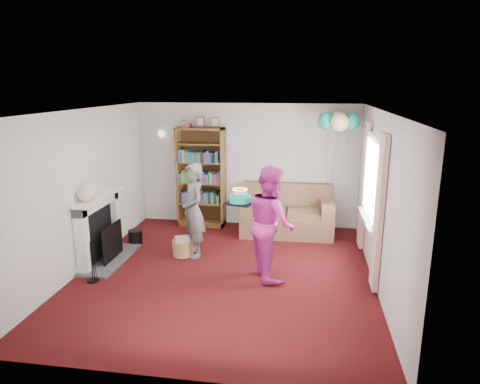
% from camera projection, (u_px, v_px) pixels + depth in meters
% --- Properties ---
extents(ground, '(5.00, 5.00, 0.00)m').
position_uv_depth(ground, '(225.00, 273.00, 6.67)').
color(ground, black).
rests_on(ground, ground).
extents(wall_back, '(4.50, 0.02, 2.50)m').
position_uv_depth(wall_back, '(247.00, 165.00, 8.77)').
color(wall_back, silver).
rests_on(wall_back, ground).
extents(wall_left, '(0.02, 5.00, 2.50)m').
position_uv_depth(wall_left, '(83.00, 190.00, 6.70)').
color(wall_left, silver).
rests_on(wall_left, ground).
extents(wall_right, '(0.02, 5.00, 2.50)m').
position_uv_depth(wall_right, '(381.00, 202.00, 6.03)').
color(wall_right, silver).
rests_on(wall_right, ground).
extents(ceiling, '(4.50, 5.00, 0.01)m').
position_uv_depth(ceiling, '(224.00, 110.00, 6.06)').
color(ceiling, white).
rests_on(ceiling, wall_back).
extents(fireplace, '(0.55, 1.80, 1.12)m').
position_uv_depth(fireplace, '(102.00, 231.00, 7.04)').
color(fireplace, '#3F3F42').
rests_on(fireplace, ground).
extents(window_bay, '(0.14, 2.02, 2.20)m').
position_uv_depth(window_bay, '(371.00, 195.00, 6.63)').
color(window_bay, white).
rests_on(window_bay, ground).
extents(wall_sconce, '(0.16, 0.23, 0.16)m').
position_uv_depth(wall_sconce, '(162.00, 134.00, 8.73)').
color(wall_sconce, gold).
rests_on(wall_sconce, ground).
extents(bookcase, '(0.96, 0.42, 2.24)m').
position_uv_depth(bookcase, '(201.00, 178.00, 8.77)').
color(bookcase, '#472B14').
rests_on(bookcase, ground).
extents(sofa, '(1.77, 0.94, 0.94)m').
position_uv_depth(sofa, '(287.00, 215.00, 8.45)').
color(sofa, brown).
rests_on(sofa, ground).
extents(wicker_basket, '(0.35, 0.35, 0.33)m').
position_uv_depth(wicker_basket, '(183.00, 247.00, 7.35)').
color(wicker_basket, '#A3784C').
rests_on(wicker_basket, ground).
extents(person_striped, '(0.64, 0.70, 1.60)m').
position_uv_depth(person_striped, '(193.00, 211.00, 7.18)').
color(person_striped, black).
rests_on(person_striped, ground).
extents(person_magenta, '(0.93, 1.02, 1.72)m').
position_uv_depth(person_magenta, '(271.00, 222.00, 6.39)').
color(person_magenta, '#B4247F').
rests_on(person_magenta, ground).
extents(birthday_cake, '(0.40, 0.40, 0.22)m').
position_uv_depth(birthday_cake, '(240.00, 199.00, 6.49)').
color(birthday_cake, black).
rests_on(birthday_cake, ground).
extents(balloons, '(0.76, 0.76, 1.71)m').
position_uv_depth(balloons, '(339.00, 121.00, 7.71)').
color(balloons, '#3F3F3F').
rests_on(balloons, ground).
extents(mantel_vase, '(0.30, 0.30, 0.31)m').
position_uv_depth(mantel_vase, '(86.00, 191.00, 6.53)').
color(mantel_vase, beige).
rests_on(mantel_vase, fireplace).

